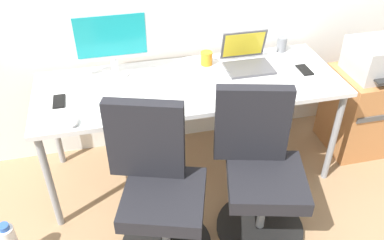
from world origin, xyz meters
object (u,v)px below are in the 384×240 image
(office_chair_left, at_px, (158,191))
(side_cabinet, at_px, (363,110))
(office_chair_right, at_px, (260,173))
(desktop_monitor, at_px, (111,39))
(coffee_mug, at_px, (207,58))
(printer, at_px, (379,58))
(open_laptop, at_px, (247,58))

(office_chair_left, distance_m, side_cabinet, 1.76)
(office_chair_right, height_order, side_cabinet, office_chair_right)
(office_chair_left, distance_m, office_chair_right, 0.60)
(office_chair_left, distance_m, desktop_monitor, 0.98)
(coffee_mug, bearing_deg, desktop_monitor, 179.99)
(office_chair_left, relative_size, side_cabinet, 1.48)
(printer, relative_size, open_laptop, 1.29)
(office_chair_right, relative_size, printer, 2.35)
(desktop_monitor, height_order, coffee_mug, desktop_monitor)
(office_chair_left, height_order, side_cabinet, office_chair_left)
(open_laptop, bearing_deg, coffee_mug, 162.95)
(printer, distance_m, coffee_mug, 1.20)
(office_chair_right, distance_m, desktop_monitor, 1.22)
(office_chair_left, height_order, coffee_mug, office_chair_left)
(printer, xyz_separation_m, open_laptop, (-0.92, 0.14, 0.04))
(printer, xyz_separation_m, coffee_mug, (-1.18, 0.22, 0.03))
(office_chair_left, bearing_deg, printer, 19.05)
(office_chair_left, bearing_deg, office_chair_right, 0.11)
(office_chair_right, relative_size, side_cabinet, 1.48)
(office_chair_right, relative_size, open_laptop, 3.03)
(office_chair_left, height_order, office_chair_right, same)
(office_chair_left, xyz_separation_m, open_laptop, (0.74, 0.71, 0.37))
(coffee_mug, bearing_deg, printer, -10.59)
(side_cabinet, bearing_deg, office_chair_left, -160.92)
(side_cabinet, bearing_deg, open_laptop, 171.35)
(office_chair_left, relative_size, office_chair_right, 1.00)
(office_chair_right, bearing_deg, side_cabinet, 28.35)
(side_cabinet, height_order, desktop_monitor, desktop_monitor)
(printer, relative_size, desktop_monitor, 0.83)
(office_chair_left, distance_m, open_laptop, 1.09)
(side_cabinet, height_order, printer, printer)
(side_cabinet, bearing_deg, printer, -90.00)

